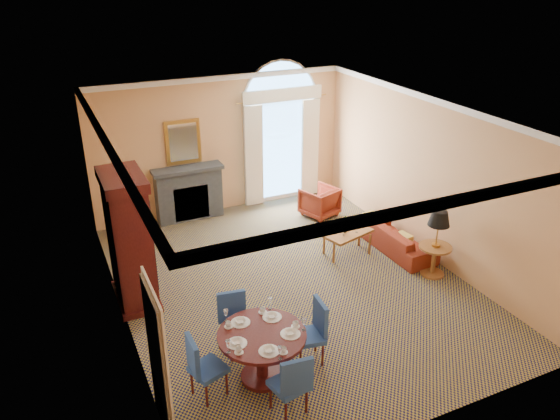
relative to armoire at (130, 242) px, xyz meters
name	(u,v)px	position (x,y,z in m)	size (l,w,h in m)	color
ground	(291,283)	(2.72, -0.69, -1.14)	(7.50, 7.50, 0.00)	#13143E
room_envelope	(275,145)	(2.69, -0.02, 1.37)	(6.04, 7.52, 3.45)	tan
armoire	(130,242)	(0.00, 0.00, 0.00)	(0.68, 1.21, 2.37)	#3C0F0D
dining_table	(262,345)	(1.24, -2.79, -0.56)	(1.25, 1.25, 0.99)	#3C0F0D
dining_chair_north	(235,319)	(1.13, -2.01, -0.59)	(0.47, 0.49, 0.98)	navy
dining_chair_south	(292,382)	(1.32, -3.60, -0.59)	(0.51, 0.51, 0.98)	navy
dining_chair_east	(314,328)	(2.12, -2.71, -0.59)	(0.51, 0.51, 0.98)	navy
dining_chair_west	(201,364)	(0.36, -2.78, -0.59)	(0.55, 0.55, 0.98)	navy
sofa	(398,239)	(5.27, -0.47, -0.88)	(1.80, 0.71, 0.53)	maroon
armchair	(319,202)	(4.62, 1.73, -0.80)	(0.74, 0.76, 0.69)	maroon
coffee_table	(347,234)	(4.24, -0.15, -0.68)	(1.11, 0.80, 0.86)	#945B2C
side_table	(437,235)	(5.32, -1.52, -0.30)	(0.61, 0.61, 1.30)	#945B2C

